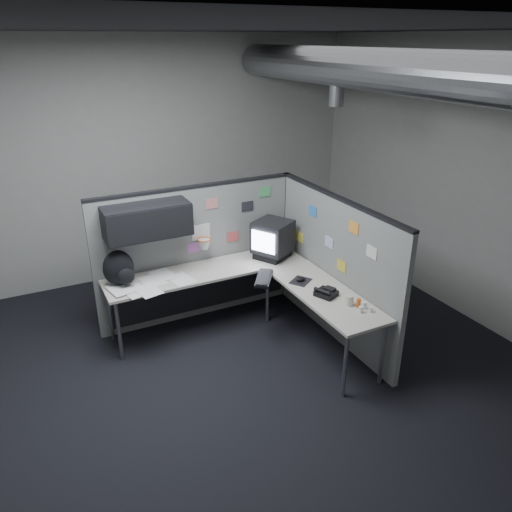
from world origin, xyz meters
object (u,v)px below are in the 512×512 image
keyboard (264,278)px  backpack (119,269)px  desk (237,284)px  phone (326,293)px  monitor (273,239)px

keyboard → backpack: size_ratio=1.12×
keyboard → backpack: bearing=148.4°
desk → phone: bearing=-54.5°
monitor → keyboard: 0.65m
monitor → backpack: monitor is taller
monitor → phone: (0.02, -1.10, -0.20)m
backpack → desk: bearing=-15.8°
monitor → desk: bearing=-140.5°
desk → keyboard: keyboard is taller
keyboard → phone: phone is taller
desk → monitor: 0.73m
keyboard → phone: 0.73m
phone → backpack: size_ratio=0.64×
monitor → keyboard: bearing=-111.6°
keyboard → phone: size_ratio=1.74×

